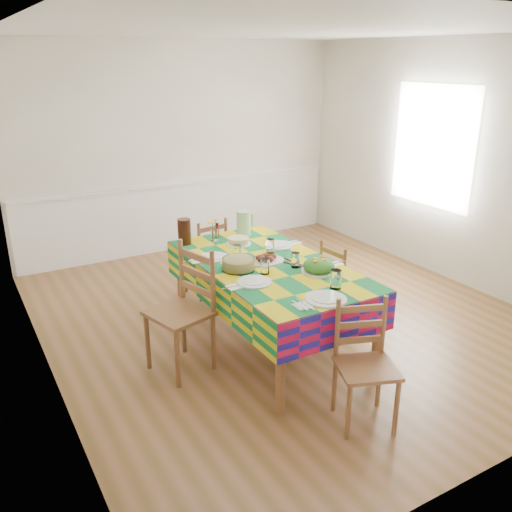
{
  "coord_description": "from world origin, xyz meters",
  "views": [
    {
      "loc": [
        -2.74,
        -4.16,
        2.48
      ],
      "look_at": [
        -0.47,
        -0.24,
        0.81
      ],
      "focal_mm": 38.0,
      "sensor_mm": 36.0,
      "label": 1
    }
  ],
  "objects_px": {
    "dining_table": "(268,273)",
    "tea_pitcher": "(184,232)",
    "meat_platter": "(266,259)",
    "green_pitcher": "(244,223)",
    "chair_left": "(184,311)",
    "chair_right": "(340,284)",
    "chair_far": "(207,257)",
    "chair_near": "(365,365)"
  },
  "relations": [
    {
      "from": "dining_table",
      "to": "tea_pitcher",
      "type": "height_order",
      "value": "tea_pitcher"
    },
    {
      "from": "meat_platter",
      "to": "green_pitcher",
      "type": "distance_m",
      "value": 0.82
    },
    {
      "from": "meat_platter",
      "to": "chair_left",
      "type": "bearing_deg",
      "value": -178.27
    },
    {
      "from": "chair_left",
      "to": "chair_right",
      "type": "xyz_separation_m",
      "value": [
        1.62,
        -0.02,
        -0.1
      ]
    },
    {
      "from": "dining_table",
      "to": "chair_right",
      "type": "xyz_separation_m",
      "value": [
        0.81,
        -0.0,
        -0.28
      ]
    },
    {
      "from": "green_pitcher",
      "to": "tea_pitcher",
      "type": "relative_size",
      "value": 0.98
    },
    {
      "from": "meat_platter",
      "to": "chair_far",
      "type": "xyz_separation_m",
      "value": [
        0.01,
        1.24,
        -0.38
      ]
    },
    {
      "from": "chair_far",
      "to": "chair_left",
      "type": "bearing_deg",
      "value": 51.37
    },
    {
      "from": "chair_near",
      "to": "chair_far",
      "type": "xyz_separation_m",
      "value": [
        -0.01,
        2.56,
        -0.01
      ]
    },
    {
      "from": "chair_right",
      "to": "dining_table",
      "type": "bearing_deg",
      "value": 84.13
    },
    {
      "from": "dining_table",
      "to": "green_pitcher",
      "type": "xyz_separation_m",
      "value": [
        0.21,
        0.82,
        0.21
      ]
    },
    {
      "from": "dining_table",
      "to": "chair_far",
      "type": "distance_m",
      "value": 1.31
    },
    {
      "from": "chair_far",
      "to": "chair_left",
      "type": "relative_size",
      "value": 0.83
    },
    {
      "from": "meat_platter",
      "to": "chair_near",
      "type": "distance_m",
      "value": 1.37
    },
    {
      "from": "dining_table",
      "to": "chair_right",
      "type": "distance_m",
      "value": 0.86
    },
    {
      "from": "meat_platter",
      "to": "chair_left",
      "type": "xyz_separation_m",
      "value": [
        -0.8,
        -0.02,
        -0.29
      ]
    },
    {
      "from": "chair_near",
      "to": "chair_left",
      "type": "xyz_separation_m",
      "value": [
        -0.82,
        1.29,
        0.07
      ]
    },
    {
      "from": "dining_table",
      "to": "chair_near",
      "type": "bearing_deg",
      "value": -89.33
    },
    {
      "from": "tea_pitcher",
      "to": "chair_right",
      "type": "bearing_deg",
      "value": -34.72
    },
    {
      "from": "tea_pitcher",
      "to": "chair_far",
      "type": "relative_size",
      "value": 0.28
    },
    {
      "from": "chair_left",
      "to": "tea_pitcher",
      "type": "bearing_deg",
      "value": 140.14
    },
    {
      "from": "chair_left",
      "to": "chair_right",
      "type": "distance_m",
      "value": 1.62
    },
    {
      "from": "chair_right",
      "to": "green_pitcher",
      "type": "bearing_deg",
      "value": 30.57
    },
    {
      "from": "meat_platter",
      "to": "chair_right",
      "type": "distance_m",
      "value": 0.91
    },
    {
      "from": "chair_far",
      "to": "chair_left",
      "type": "xyz_separation_m",
      "value": [
        -0.81,
        -1.27,
        0.09
      ]
    },
    {
      "from": "chair_near",
      "to": "chair_far",
      "type": "distance_m",
      "value": 2.56
    },
    {
      "from": "meat_platter",
      "to": "chair_right",
      "type": "relative_size",
      "value": 0.4
    },
    {
      "from": "tea_pitcher",
      "to": "meat_platter",
      "type": "bearing_deg",
      "value": -62.65
    },
    {
      "from": "meat_platter",
      "to": "chair_far",
      "type": "distance_m",
      "value": 1.3
    },
    {
      "from": "dining_table",
      "to": "chair_far",
      "type": "bearing_deg",
      "value": 89.81
    },
    {
      "from": "chair_near",
      "to": "meat_platter",
      "type": "bearing_deg",
      "value": 111.65
    },
    {
      "from": "dining_table",
      "to": "chair_near",
      "type": "relative_size",
      "value": 2.23
    },
    {
      "from": "tea_pitcher",
      "to": "chair_left",
      "type": "relative_size",
      "value": 0.24
    },
    {
      "from": "tea_pitcher",
      "to": "chair_near",
      "type": "xyz_separation_m",
      "value": [
        0.44,
        -2.13,
        -0.47
      ]
    },
    {
      "from": "chair_far",
      "to": "chair_right",
      "type": "relative_size",
      "value": 1.04
    },
    {
      "from": "chair_far",
      "to": "dining_table",
      "type": "bearing_deg",
      "value": 83.76
    },
    {
      "from": "chair_far",
      "to": "chair_right",
      "type": "xyz_separation_m",
      "value": [
        0.81,
        -1.28,
        -0.02
      ]
    },
    {
      "from": "dining_table",
      "to": "tea_pitcher",
      "type": "relative_size",
      "value": 8.09
    },
    {
      "from": "chair_near",
      "to": "chair_left",
      "type": "height_order",
      "value": "chair_left"
    },
    {
      "from": "green_pitcher",
      "to": "chair_far",
      "type": "height_order",
      "value": "green_pitcher"
    },
    {
      "from": "green_pitcher",
      "to": "chair_right",
      "type": "distance_m",
      "value": 1.14
    },
    {
      "from": "dining_table",
      "to": "tea_pitcher",
      "type": "distance_m",
      "value": 0.98
    }
  ]
}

